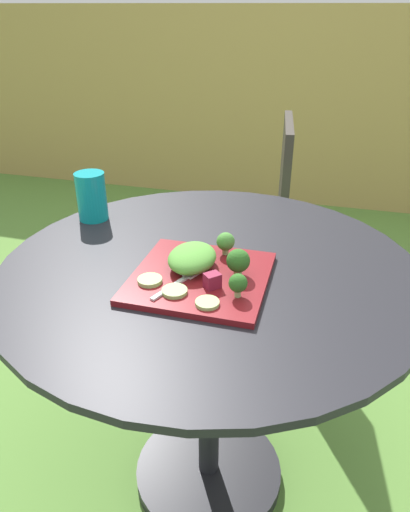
# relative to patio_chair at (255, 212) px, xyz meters

# --- Properties ---
(ground_plane) EXTENTS (12.00, 12.00, 0.00)m
(ground_plane) POSITION_rel_patio_chair_xyz_m (0.04, -0.86, -0.53)
(ground_plane) COLOR #568438
(bamboo_fence) EXTENTS (8.00, 0.08, 1.29)m
(bamboo_fence) POSITION_rel_patio_chair_xyz_m (0.04, 1.54, 0.12)
(bamboo_fence) COLOR #A8894C
(bamboo_fence) RESTS_ON ground_plane
(patio_table) EXTENTS (0.98, 0.98, 0.75)m
(patio_table) POSITION_rel_patio_chair_xyz_m (0.04, -0.86, -0.02)
(patio_table) COLOR black
(patio_table) RESTS_ON ground_plane
(patio_chair) EXTENTS (0.49, 0.49, 0.90)m
(patio_chair) POSITION_rel_patio_chair_xyz_m (0.00, 0.00, 0.00)
(patio_chair) COLOR #332D28
(patio_chair) RESTS_ON ground_plane
(salad_plate) EXTENTS (0.29, 0.29, 0.01)m
(salad_plate) POSITION_rel_patio_chair_xyz_m (0.03, -0.94, 0.23)
(salad_plate) COLOR maroon
(salad_plate) RESTS_ON patio_table
(drinking_glass) EXTENTS (0.08, 0.08, 0.13)m
(drinking_glass) POSITION_rel_patio_chair_xyz_m (-0.35, -0.70, 0.28)
(drinking_glass) COLOR #0F8C93
(drinking_glass) RESTS_ON patio_table
(fork) EXTENTS (0.07, 0.15, 0.00)m
(fork) POSITION_rel_patio_chair_xyz_m (0.00, -0.98, 0.24)
(fork) COLOR silver
(fork) RESTS_ON salad_plate
(lettuce_mound) EXTENTS (0.11, 0.14, 0.05)m
(lettuce_mound) POSITION_rel_patio_chair_xyz_m (0.01, -0.92, 0.26)
(lettuce_mound) COLOR #519338
(lettuce_mound) RESTS_ON salad_plate
(broccoli_floret_0) EXTENTS (0.05, 0.05, 0.06)m
(broccoli_floret_0) POSITION_rel_patio_chair_xyz_m (0.11, -0.92, 0.27)
(broccoli_floret_0) COLOR #99B770
(broccoli_floret_0) RESTS_ON salad_plate
(broccoli_floret_1) EXTENTS (0.04, 0.04, 0.05)m
(broccoli_floret_1) POSITION_rel_patio_chair_xyz_m (0.13, -1.01, 0.27)
(broccoli_floret_1) COLOR #99B770
(broccoli_floret_1) RESTS_ON salad_plate
(broccoli_floret_2) EXTENTS (0.04, 0.04, 0.05)m
(broccoli_floret_2) POSITION_rel_patio_chair_xyz_m (0.07, -0.83, 0.27)
(broccoli_floret_2) COLOR #99B770
(broccoli_floret_2) RESTS_ON salad_plate
(cucumber_slice_0) EXTENTS (0.05, 0.05, 0.01)m
(cucumber_slice_0) POSITION_rel_patio_chair_xyz_m (0.00, -1.03, 0.24)
(cucumber_slice_0) COLOR #8EB766
(cucumber_slice_0) RESTS_ON salad_plate
(cucumber_slice_1) EXTENTS (0.05, 0.05, 0.01)m
(cucumber_slice_1) POSITION_rel_patio_chair_xyz_m (0.08, -1.05, 0.24)
(cucumber_slice_1) COLOR #8EB766
(cucumber_slice_1) RESTS_ON salad_plate
(cucumber_slice_2) EXTENTS (0.05, 0.05, 0.01)m
(cucumber_slice_2) POSITION_rel_patio_chair_xyz_m (-0.06, -1.00, 0.24)
(cucumber_slice_2) COLOR #8EB766
(cucumber_slice_2) RESTS_ON salad_plate
(beet_chunk_0) EXTENTS (0.04, 0.04, 0.03)m
(beet_chunk_0) POSITION_rel_patio_chair_xyz_m (0.07, -0.99, 0.25)
(beet_chunk_0) COLOR maroon
(beet_chunk_0) RESTS_ON salad_plate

